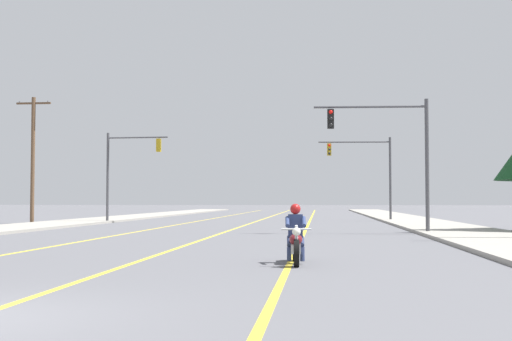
# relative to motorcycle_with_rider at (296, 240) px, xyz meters

# --- Properties ---
(lane_stripe_center) EXTENTS (0.16, 100.00, 0.01)m
(lane_stripe_center) POSITION_rel_motorcycle_with_rider_xyz_m (-3.98, 36.92, -0.58)
(lane_stripe_center) COLOR yellow
(lane_stripe_center) RESTS_ON ground
(lane_stripe_left) EXTENTS (0.16, 100.00, 0.01)m
(lane_stripe_left) POSITION_rel_motorcycle_with_rider_xyz_m (-8.30, 36.92, -0.58)
(lane_stripe_left) COLOR yellow
(lane_stripe_left) RESTS_ON ground
(lane_stripe_right) EXTENTS (0.16, 100.00, 0.01)m
(lane_stripe_right) POSITION_rel_motorcycle_with_rider_xyz_m (-0.14, 36.92, -0.58)
(lane_stripe_right) COLOR yellow
(lane_stripe_right) RESTS_ON ground
(sidewalk_kerb_right) EXTENTS (4.40, 110.00, 0.14)m
(sidewalk_kerb_right) POSITION_rel_motorcycle_with_rider_xyz_m (7.22, 31.92, -0.52)
(sidewalk_kerb_right) COLOR #9E998E
(sidewalk_kerb_right) RESTS_ON ground
(sidewalk_kerb_left) EXTENTS (4.40, 110.00, 0.14)m
(sidewalk_kerb_left) POSITION_rel_motorcycle_with_rider_xyz_m (-15.68, 31.92, -0.52)
(sidewalk_kerb_left) COLOR #9E998E
(sidewalk_kerb_left) RESTS_ON ground
(motorcycle_with_rider) EXTENTS (0.70, 2.19, 1.46)m
(motorcycle_with_rider) POSITION_rel_motorcycle_with_rider_xyz_m (0.00, 0.00, 0.00)
(motorcycle_with_rider) COLOR black
(motorcycle_with_rider) RESTS_ON ground
(traffic_signal_near_right) EXTENTS (5.25, 0.51, 6.20)m
(traffic_signal_near_right) POSITION_rel_motorcycle_with_rider_xyz_m (3.99, 14.72, 3.53)
(traffic_signal_near_right) COLOR #47474C
(traffic_signal_near_right) RESTS_ON ground
(traffic_signal_near_left) EXTENTS (4.36, 0.44, 6.20)m
(traffic_signal_near_left) POSITION_rel_motorcycle_with_rider_xyz_m (-12.76, 28.60, 3.48)
(traffic_signal_near_left) COLOR #47474C
(traffic_signal_near_left) RESTS_ON ground
(traffic_signal_mid_right) EXTENTS (5.36, 0.59, 6.20)m
(traffic_signal_mid_right) POSITION_rel_motorcycle_with_rider_xyz_m (4.25, 33.62, 3.54)
(traffic_signal_mid_right) COLOR #47474C
(traffic_signal_mid_right) RESTS_ON ground
(utility_pole_left_near) EXTENTS (2.34, 0.26, 8.39)m
(utility_pole_left_near) POSITION_rel_motorcycle_with_rider_xyz_m (-18.33, 26.33, 3.83)
(utility_pole_left_near) COLOR brown
(utility_pole_left_near) RESTS_ON ground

